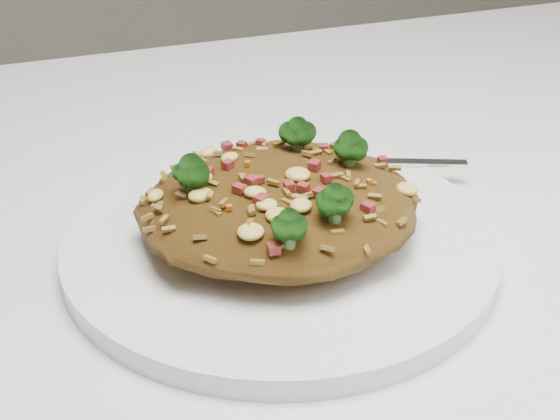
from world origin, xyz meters
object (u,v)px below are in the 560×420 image
object	(u,v)px
dining_table	(217,367)
fried_rice	(280,194)
fork	(364,162)
plate	(280,241)

from	to	relation	value
dining_table	fried_rice	xyz separation A→B (m)	(0.04, -0.01, 0.13)
dining_table	fork	distance (m)	0.18
plate	fork	size ratio (longest dim) A/B	1.70
dining_table	fork	xyz separation A→B (m)	(0.13, 0.06, 0.11)
fried_rice	fork	world-z (taller)	fried_rice
dining_table	fried_rice	distance (m)	0.14
dining_table	plate	xyz separation A→B (m)	(0.04, -0.01, 0.10)
plate	fried_rice	xyz separation A→B (m)	(0.00, -0.00, 0.03)
dining_table	fork	bearing A→B (deg)	23.37
plate	fried_rice	distance (m)	0.03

